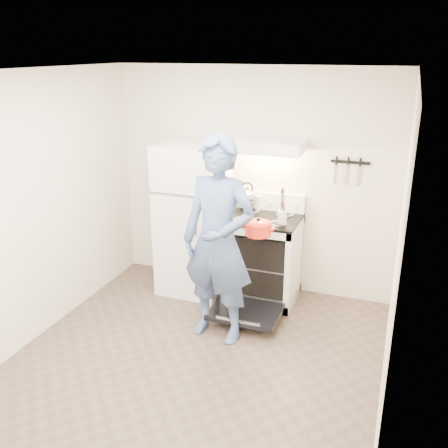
{
  "coord_description": "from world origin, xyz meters",
  "views": [
    {
      "loc": [
        1.57,
        -3.41,
        2.66
      ],
      "look_at": [
        -0.05,
        1.0,
        1.0
      ],
      "focal_mm": 40.0,
      "sensor_mm": 36.0,
      "label": 1
    }
  ],
  "objects": [
    {
      "name": "floor",
      "position": [
        0.0,
        0.0,
        0.0
      ],
      "size": [
        3.6,
        3.6,
        0.0
      ],
      "primitive_type": "plane",
      "color": "#4F4135",
      "rests_on": "ground"
    },
    {
      "name": "back_wall",
      "position": [
        0.0,
        1.8,
        1.25
      ],
      "size": [
        3.2,
        0.02,
        2.5
      ],
      "primitive_type": "cube",
      "color": "beige",
      "rests_on": "ground"
    },
    {
      "name": "refrigerator",
      "position": [
        -0.58,
        1.45,
        0.85
      ],
      "size": [
        0.7,
        0.7,
        1.7
      ],
      "primitive_type": "cube",
      "color": "white",
      "rests_on": "floor"
    },
    {
      "name": "stove_body",
      "position": [
        0.23,
        1.48,
        0.46
      ],
      "size": [
        0.76,
        0.65,
        0.92
      ],
      "primitive_type": "cube",
      "color": "white",
      "rests_on": "floor"
    },
    {
      "name": "cooktop",
      "position": [
        0.23,
        1.48,
        0.94
      ],
      "size": [
        0.76,
        0.65,
        0.03
      ],
      "primitive_type": "cube",
      "color": "black",
      "rests_on": "stove_body"
    },
    {
      "name": "backsplash",
      "position": [
        0.23,
        1.76,
        1.05
      ],
      "size": [
        0.76,
        0.07,
        0.2
      ],
      "primitive_type": "cube",
      "color": "white",
      "rests_on": "cooktop"
    },
    {
      "name": "oven_door",
      "position": [
        0.23,
        0.88,
        0.12
      ],
      "size": [
        0.7,
        0.54,
        0.04
      ],
      "primitive_type": "cube",
      "color": "black",
      "rests_on": "floor"
    },
    {
      "name": "oven_rack",
      "position": [
        0.23,
        1.48,
        0.44
      ],
      "size": [
        0.6,
        0.52,
        0.01
      ],
      "primitive_type": "cube",
      "color": "slate",
      "rests_on": "stove_body"
    },
    {
      "name": "range_hood",
      "position": [
        0.23,
        1.55,
        1.71
      ],
      "size": [
        0.76,
        0.5,
        0.12
      ],
      "primitive_type": "cube",
      "color": "white",
      "rests_on": "back_wall"
    },
    {
      "name": "knife_strip",
      "position": [
        1.05,
        1.79,
        1.55
      ],
      "size": [
        0.4,
        0.02,
        0.03
      ],
      "primitive_type": "cube",
      "color": "black",
      "rests_on": "back_wall"
    },
    {
      "name": "pizza_stone",
      "position": [
        0.26,
        1.55,
        0.45
      ],
      "size": [
        0.3,
        0.3,
        0.02
      ],
      "primitive_type": "cylinder",
      "color": "#976E52",
      "rests_on": "oven_rack"
    },
    {
      "name": "tea_kettle",
      "position": [
        -0.03,
        1.7,
        1.11
      ],
      "size": [
        0.25,
        0.21,
        0.31
      ],
      "primitive_type": null,
      "color": "#BCBCC2",
      "rests_on": "cooktop"
    },
    {
      "name": "utensil_jar",
      "position": [
        0.48,
        1.28,
        1.05
      ],
      "size": [
        0.11,
        0.11,
        0.13
      ],
      "primitive_type": "cylinder",
      "rotation": [
        0.0,
        0.0,
        -0.22
      ],
      "color": "silver",
      "rests_on": "cooktop"
    },
    {
      "name": "person",
      "position": [
        0.05,
        0.58,
        0.98
      ],
      "size": [
        0.77,
        0.56,
        1.97
      ],
      "primitive_type": "imported",
      "rotation": [
        0.0,
        0.0,
        -0.13
      ],
      "color": "navy",
      "rests_on": "floor"
    },
    {
      "name": "dutch_oven",
      "position": [
        0.34,
        0.88,
        1.03
      ],
      "size": [
        0.32,
        0.25,
        0.22
      ],
      "primitive_type": null,
      "color": "red",
      "rests_on": "person"
    }
  ]
}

